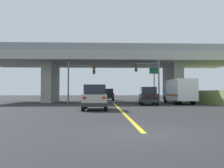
% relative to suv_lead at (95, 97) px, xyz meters
% --- Properties ---
extents(ground, '(160.00, 160.00, 0.00)m').
position_rel_suv_lead_xyz_m(ground, '(2.05, 15.79, -1.01)').
color(ground, '#2B2B2D').
extents(overpass_bridge, '(35.86, 10.63, 7.63)m').
position_rel_suv_lead_xyz_m(overpass_bridge, '(2.05, 15.79, 4.57)').
color(overpass_bridge, '#A8A59E').
rests_on(overpass_bridge, ground).
extents(lane_divider_stripe, '(0.20, 24.54, 0.01)m').
position_rel_suv_lead_xyz_m(lane_divider_stripe, '(2.05, 0.79, -1.01)').
color(lane_divider_stripe, yellow).
rests_on(lane_divider_stripe, ground).
extents(suv_lead, '(1.95, 4.28, 2.02)m').
position_rel_suv_lead_xyz_m(suv_lead, '(0.00, 0.00, 0.00)').
color(suv_lead, '#B7B29E').
rests_on(suv_lead, ground).
extents(suv_crossing, '(2.26, 4.63, 2.02)m').
position_rel_suv_lead_xyz_m(suv_crossing, '(5.81, 7.80, 0.00)').
color(suv_crossing, black).
rests_on(suv_crossing, ground).
extents(box_truck, '(2.33, 7.05, 2.96)m').
position_rel_suv_lead_xyz_m(box_truck, '(10.02, 9.83, 0.56)').
color(box_truck, navy).
rests_on(box_truck, ground).
extents(sedan_oncoming, '(1.89, 4.46, 2.02)m').
position_rel_suv_lead_xyz_m(sedan_oncoming, '(1.60, 22.13, 0.00)').
color(sedan_oncoming, black).
rests_on(sedan_oncoming, ground).
extents(traffic_signal_nearside, '(3.11, 0.36, 5.48)m').
position_rel_suv_lead_xyz_m(traffic_signal_nearside, '(6.60, 10.29, 2.54)').
color(traffic_signal_nearside, slate).
rests_on(traffic_signal_nearside, ground).
extents(traffic_signal_farside, '(3.36, 0.36, 5.14)m').
position_rel_suv_lead_xyz_m(traffic_signal_farside, '(-2.37, 9.87, 2.34)').
color(traffic_signal_farside, '#56595E').
rests_on(traffic_signal_farside, ground).
extents(highway_sign, '(1.31, 0.17, 4.97)m').
position_rel_suv_lead_xyz_m(highway_sign, '(7.52, 12.49, 2.55)').
color(highway_sign, slate).
rests_on(highway_sign, ground).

